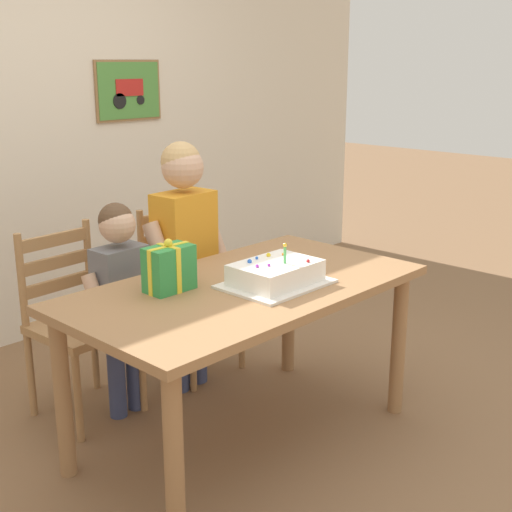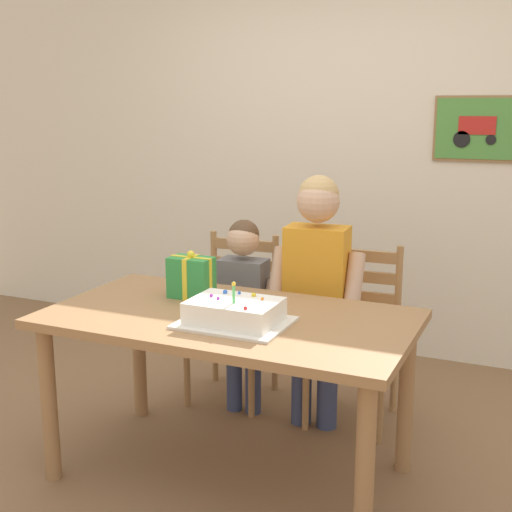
% 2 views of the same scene
% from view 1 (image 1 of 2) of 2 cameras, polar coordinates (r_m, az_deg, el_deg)
% --- Properties ---
extents(ground_plane, '(20.00, 20.00, 0.00)m').
position_cam_1_polar(ground_plane, '(3.29, -0.90, -14.90)').
color(ground_plane, '#846042').
extents(back_wall, '(6.40, 0.11, 2.60)m').
position_cam_1_polar(back_wall, '(4.36, -19.06, 9.98)').
color(back_wall, silver).
rests_on(back_wall, ground).
extents(dining_table, '(1.57, 0.86, 0.75)m').
position_cam_1_polar(dining_table, '(3.01, -0.95, -4.08)').
color(dining_table, '#9E7047').
rests_on(dining_table, ground).
extents(birthday_cake, '(0.44, 0.34, 0.19)m').
position_cam_1_polar(birthday_cake, '(2.95, 1.63, -1.53)').
color(birthday_cake, white).
rests_on(birthday_cake, dining_table).
extents(gift_box_red_large, '(0.21, 0.13, 0.23)m').
position_cam_1_polar(gift_box_red_large, '(2.89, -7.18, -1.02)').
color(gift_box_red_large, '#2D8E42').
rests_on(gift_box_red_large, dining_table).
extents(chair_left, '(0.44, 0.44, 0.92)m').
position_cam_1_polar(chair_left, '(3.45, -14.49, -5.31)').
color(chair_left, '#A87A4C').
rests_on(chair_left, ground).
extents(chair_right, '(0.44, 0.44, 0.92)m').
position_cam_1_polar(chair_right, '(3.84, -5.71, -2.70)').
color(chair_right, '#A87A4C').
rests_on(chair_right, ground).
extents(child_older, '(0.48, 0.28, 1.30)m').
position_cam_1_polar(child_older, '(3.52, -5.89, 1.11)').
color(child_older, '#38426B').
rests_on(child_older, ground).
extents(child_younger, '(0.39, 0.22, 1.06)m').
position_cam_1_polar(child_younger, '(3.32, -11.08, -2.72)').
color(child_younger, '#38426B').
rests_on(child_younger, ground).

